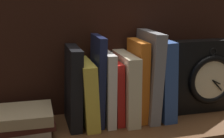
# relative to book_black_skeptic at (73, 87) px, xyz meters

# --- Properties ---
(ground_plane) EXTENTS (0.91, 0.27, 0.03)m
(ground_plane) POSITION_rel_book_black_skeptic_xyz_m (0.15, -0.04, -0.12)
(ground_plane) COLOR brown
(back_panel) EXTENTS (0.91, 0.01, 0.41)m
(back_panel) POSITION_rel_book_black_skeptic_xyz_m (0.15, 0.09, 0.09)
(back_panel) COLOR black
(back_panel) RESTS_ON ground_plane
(book_black_skeptic) EXTENTS (0.04, 0.14, 0.22)m
(book_black_skeptic) POSITION_rel_book_black_skeptic_xyz_m (0.00, 0.00, 0.00)
(book_black_skeptic) COLOR black
(book_black_skeptic) RESTS_ON ground_plane
(book_yellow_seinlanguage) EXTENTS (0.04, 0.16, 0.18)m
(book_yellow_seinlanguage) POSITION_rel_book_black_skeptic_xyz_m (0.04, 0.00, -0.02)
(book_yellow_seinlanguage) COLOR gold
(book_yellow_seinlanguage) RESTS_ON ground_plane
(book_navy_bierce) EXTENTS (0.03, 0.12, 0.25)m
(book_navy_bierce) POSITION_rel_book_black_skeptic_xyz_m (0.07, 0.00, 0.01)
(book_navy_bierce) COLOR #192147
(book_navy_bierce) RESTS_ON ground_plane
(book_white_catcher) EXTENTS (0.03, 0.14, 0.21)m
(book_white_catcher) POSITION_rel_book_black_skeptic_xyz_m (0.09, 0.00, -0.01)
(book_white_catcher) COLOR silver
(book_white_catcher) RESTS_ON ground_plane
(book_red_requiem) EXTENTS (0.03, 0.13, 0.18)m
(book_red_requiem) POSITION_rel_book_black_skeptic_xyz_m (0.12, 0.00, -0.02)
(book_red_requiem) COLOR red
(book_red_requiem) RESTS_ON ground_plane
(book_cream_twain) EXTENTS (0.04, 0.17, 0.20)m
(book_cream_twain) POSITION_rel_book_black_skeptic_xyz_m (0.15, 0.00, -0.01)
(book_cream_twain) COLOR beige
(book_cream_twain) RESTS_ON ground_plane
(book_orange_pandolfini) EXTENTS (0.03, 0.12, 0.23)m
(book_orange_pandolfini) POSITION_rel_book_black_skeptic_xyz_m (0.19, 0.00, 0.01)
(book_orange_pandolfini) COLOR orange
(book_orange_pandolfini) RESTS_ON ground_plane
(book_gray_chess) EXTENTS (0.04, 0.16, 0.26)m
(book_gray_chess) POSITION_rel_book_black_skeptic_xyz_m (0.22, 0.00, 0.02)
(book_gray_chess) COLOR gray
(book_gray_chess) RESTS_ON ground_plane
(book_blue_modern) EXTENTS (0.05, 0.15, 0.23)m
(book_blue_modern) POSITION_rel_book_black_skeptic_xyz_m (0.26, 0.00, 0.01)
(book_blue_modern) COLOR #2D4C8E
(book_blue_modern) RESTS_ON ground_plane
(framed_clock) EXTENTS (0.23, 0.06, 0.23)m
(framed_clock) POSITION_rel_book_black_skeptic_xyz_m (0.42, -0.00, 0.00)
(framed_clock) COLOR black
(framed_clock) RESTS_ON ground_plane
(book_stack_side) EXTENTS (0.18, 0.14, 0.07)m
(book_stack_side) POSITION_rel_book_black_skeptic_xyz_m (-0.14, -0.03, -0.07)
(book_stack_side) COLOR beige
(book_stack_side) RESTS_ON ground_plane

